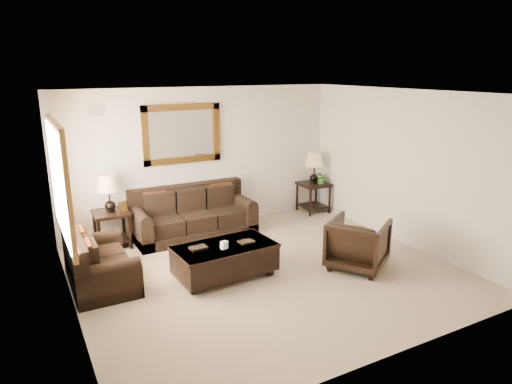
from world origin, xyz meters
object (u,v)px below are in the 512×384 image
sofa (193,218)px  loveseat (97,265)px  end_table_left (110,200)px  end_table_right (314,174)px  armchair (358,241)px  coffee_table (225,257)px

sofa → loveseat: size_ratio=1.54×
loveseat → end_table_left: (0.50, 1.39, 0.55)m
end_table_right → armchair: 2.93m
end_table_left → end_table_right: size_ratio=1.00×
sofa → coffee_table: sofa is taller
end_table_left → armchair: end_table_left is taller
sofa → loveseat: (-1.95, -1.29, -0.03)m
sofa → coffee_table: bearing=-96.7°
end_table_left → armchair: (3.20, -2.70, -0.41)m
loveseat → armchair: armchair is taller
sofa → armchair: size_ratio=2.58×
sofa → armchair: (1.75, -2.59, 0.10)m
armchair → loveseat: bearing=38.0°
end_table_right → armchair: bearing=-111.5°
sofa → armchair: 3.13m
end_table_left → coffee_table: (1.23, -2.03, -0.53)m
coffee_table → armchair: 2.08m
end_table_right → armchair: end_table_right is taller
end_table_left → armchair: bearing=-40.1°
sofa → armchair: bearing=-56.0°
end_table_left → end_table_right: bearing=0.0°
loveseat → coffee_table: 1.84m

